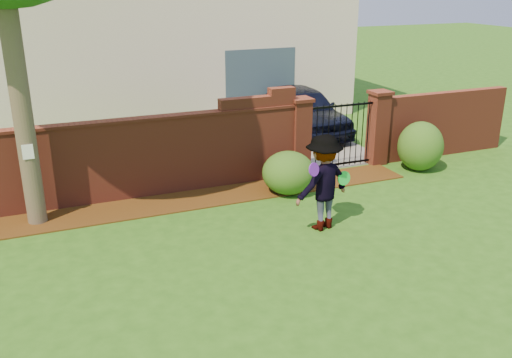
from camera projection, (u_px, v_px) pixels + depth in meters
name	position (u px, v px, depth m)	size (l,w,h in m)	color
ground	(277.00, 267.00, 9.28)	(80.00, 80.00, 0.01)	#2B5A16
mulch_bed	(171.00, 203.00, 11.83)	(11.10, 1.08, 0.03)	#3C210A
brick_wall	(112.00, 159.00, 11.72)	(8.70, 0.31, 2.16)	maroon
brick_wall_return	(441.00, 124.00, 14.83)	(4.00, 0.25, 1.70)	maroon
pillar_left	(300.00, 136.00, 13.29)	(0.50, 0.50, 1.88)	maroon
pillar_right	(378.00, 127.00, 14.08)	(0.50, 0.50, 1.88)	maroon
iron_gate	(340.00, 136.00, 13.72)	(1.78, 0.03, 1.60)	black
driveway	(273.00, 130.00, 17.48)	(3.20, 8.00, 0.01)	slate
house	(159.00, 19.00, 18.98)	(12.40, 6.40, 6.30)	#F0DFC9
car	(306.00, 112.00, 16.76)	(1.70, 4.21, 1.44)	black
paper_notice	(28.00, 152.00, 10.26)	(0.20, 0.01, 0.28)	white
shrub_left	(288.00, 173.00, 12.27)	(1.16, 1.16, 0.95)	#225419
shrub_middle	(420.00, 146.00, 13.72)	(1.11, 1.11, 1.22)	#225419
shrub_right	(423.00, 153.00, 13.94)	(0.86, 0.86, 0.76)	#225419
man	(324.00, 183.00, 10.38)	(1.19, 0.68, 1.84)	gray
frisbee_purple	(314.00, 169.00, 9.88)	(0.25, 0.25, 0.02)	purple
frisbee_green	(344.00, 178.00, 10.46)	(0.27, 0.27, 0.03)	green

